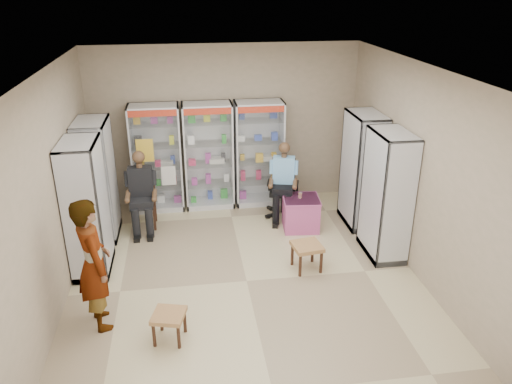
{
  "coord_description": "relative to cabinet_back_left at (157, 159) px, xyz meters",
  "views": [
    {
      "loc": [
        -0.77,
        -6.1,
        4.05
      ],
      "look_at": [
        0.24,
        0.7,
        1.1
      ],
      "focal_mm": 35.0,
      "sensor_mm": 36.0,
      "label": 1
    }
  ],
  "objects": [
    {
      "name": "floor",
      "position": [
        1.3,
        -2.73,
        -1.0
      ],
      "size": [
        6.0,
        6.0,
        0.0
      ],
      "primitive_type": "plane",
      "color": "#C1B286",
      "rests_on": "ground"
    },
    {
      "name": "room_shell",
      "position": [
        1.3,
        -2.73,
        0.97
      ],
      "size": [
        5.02,
        6.02,
        3.01
      ],
      "color": "tan",
      "rests_on": "ground"
    },
    {
      "name": "cabinet_back_left",
      "position": [
        0.0,
        0.0,
        0.0
      ],
      "size": [
        0.9,
        0.5,
        2.0
      ],
      "primitive_type": "cube",
      "color": "silver",
      "rests_on": "floor"
    },
    {
      "name": "cabinet_back_mid",
      "position": [
        0.95,
        0.0,
        0.0
      ],
      "size": [
        0.9,
        0.5,
        2.0
      ],
      "primitive_type": "cube",
      "color": "silver",
      "rests_on": "floor"
    },
    {
      "name": "cabinet_back_right",
      "position": [
        1.9,
        0.0,
        0.0
      ],
      "size": [
        0.9,
        0.5,
        2.0
      ],
      "primitive_type": "cube",
      "color": "#B0B2B7",
      "rests_on": "floor"
    },
    {
      "name": "cabinet_right_far",
      "position": [
        3.53,
        -1.13,
        0.0
      ],
      "size": [
        0.9,
        0.5,
        2.0
      ],
      "primitive_type": "cube",
      "rotation": [
        0.0,
        0.0,
        1.57
      ],
      "color": "#AAACB1",
      "rests_on": "floor"
    },
    {
      "name": "cabinet_right_near",
      "position": [
        3.53,
        -2.23,
        0.0
      ],
      "size": [
        0.9,
        0.5,
        2.0
      ],
      "primitive_type": "cube",
      "rotation": [
        0.0,
        0.0,
        1.57
      ],
      "color": "#ACAFB3",
      "rests_on": "floor"
    },
    {
      "name": "cabinet_left_far",
      "position": [
        -0.93,
        -0.93,
        0.0
      ],
      "size": [
        0.9,
        0.5,
        2.0
      ],
      "primitive_type": "cube",
      "rotation": [
        0.0,
        0.0,
        -1.57
      ],
      "color": "#B5B8BD",
      "rests_on": "floor"
    },
    {
      "name": "cabinet_left_near",
      "position": [
        -0.93,
        -2.03,
        0.0
      ],
      "size": [
        0.9,
        0.5,
        2.0
      ],
      "primitive_type": "cube",
      "rotation": [
        0.0,
        0.0,
        -1.57
      ],
      "color": "#B2B4BA",
      "rests_on": "floor"
    },
    {
      "name": "wooden_chair",
      "position": [
        -0.25,
        -0.73,
        -0.53
      ],
      "size": [
        0.42,
        0.42,
        0.94
      ],
      "primitive_type": "cube",
      "color": "#321E13",
      "rests_on": "floor"
    },
    {
      "name": "seated_customer",
      "position": [
        -0.25,
        -0.78,
        -0.33
      ],
      "size": [
        0.44,
        0.6,
        1.34
      ],
      "primitive_type": null,
      "color": "black",
      "rests_on": "floor"
    },
    {
      "name": "office_chair",
      "position": [
        2.24,
        -0.63,
        -0.47
      ],
      "size": [
        0.7,
        0.7,
        1.05
      ],
      "primitive_type": "cube",
      "rotation": [
        0.0,
        0.0,
        -0.26
      ],
      "color": "black",
      "rests_on": "floor"
    },
    {
      "name": "seated_shopkeeper",
      "position": [
        2.24,
        -0.68,
        -0.33
      ],
      "size": [
        0.58,
        0.7,
        1.34
      ],
      "primitive_type": null,
      "rotation": [
        0.0,
        0.0,
        -0.26
      ],
      "color": "#699FD0",
      "rests_on": "floor"
    },
    {
      "name": "pink_trunk",
      "position": [
        2.45,
        -1.2,
        -0.71
      ],
      "size": [
        0.64,
        0.62,
        0.57
      ],
      "primitive_type": "cube",
      "rotation": [
        0.0,
        0.0,
        -0.09
      ],
      "color": "#9D3F78",
      "rests_on": "floor"
    },
    {
      "name": "tea_glass",
      "position": [
        2.44,
        -1.18,
        -0.38
      ],
      "size": [
        0.07,
        0.07,
        0.1
      ],
      "primitive_type": "cylinder",
      "color": "#501E06",
      "rests_on": "pink_trunk"
    },
    {
      "name": "woven_stool_a",
      "position": [
        2.24,
        -2.53,
        -0.79
      ],
      "size": [
        0.47,
        0.47,
        0.42
      ],
      "primitive_type": "cube",
      "rotation": [
        0.0,
        0.0,
        0.14
      ],
      "color": "#9C6941",
      "rests_on": "floor"
    },
    {
      "name": "woven_stool_b",
      "position": [
        0.22,
        -3.84,
        -0.81
      ],
      "size": [
        0.46,
        0.46,
        0.37
      ],
      "primitive_type": "cube",
      "rotation": [
        0.0,
        0.0,
        -0.26
      ],
      "color": "olive",
      "rests_on": "floor"
    },
    {
      "name": "standing_man",
      "position": [
        -0.65,
        -3.4,
        -0.14
      ],
      "size": [
        0.61,
        0.73,
        1.73
      ],
      "primitive_type": "imported",
      "rotation": [
        0.0,
        0.0,
        1.93
      ],
      "color": "gray",
      "rests_on": "floor"
    }
  ]
}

